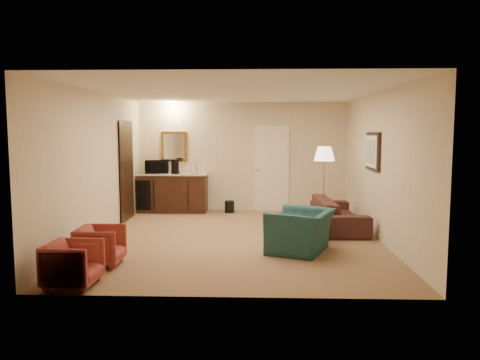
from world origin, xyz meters
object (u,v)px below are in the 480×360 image
at_px(sofa, 338,209).
at_px(waste_bin, 229,207).
at_px(microwave, 156,165).
at_px(rose_chair_near, 100,244).
at_px(coffee_maker, 175,167).
at_px(rose_chair_far, 73,262).
at_px(floor_lamp, 324,185).
at_px(teal_armchair, 301,224).
at_px(coffee_table, 301,228).
at_px(wetbar_cabinet, 173,193).

xyz_separation_m(sofa, waste_bin, (-2.25, 1.75, -0.26)).
bearing_deg(microwave, rose_chair_near, -102.43).
distance_m(microwave, coffee_maker, 0.49).
relative_size(rose_chair_far, floor_lamp, 0.39).
bearing_deg(rose_chair_near, teal_armchair, -74.61).
xyz_separation_m(rose_chair_far, coffee_maker, (0.36, 5.31, 0.78)).
xyz_separation_m(coffee_table, waste_bin, (-1.41, 2.87, -0.10)).
distance_m(rose_chair_far, waste_bin, 5.57).
height_order(sofa, waste_bin, sofa).
xyz_separation_m(teal_armchair, coffee_maker, (-2.62, 3.53, 0.64)).
relative_size(rose_chair_near, waste_bin, 2.24).
distance_m(sofa, microwave, 4.46).
distance_m(teal_armchair, waste_bin, 3.81).
relative_size(wetbar_cabinet, floor_lamp, 1.02).
relative_size(rose_chair_far, coffee_maker, 1.86).
height_order(rose_chair_near, floor_lamp, floor_lamp).
bearing_deg(microwave, rose_chair_far, -103.13).
distance_m(floor_lamp, waste_bin, 2.47).
bearing_deg(teal_armchair, coffee_maker, -120.86).
height_order(rose_chair_far, microwave, microwave).
xyz_separation_m(wetbar_cabinet, sofa, (3.60, -1.82, -0.06)).
bearing_deg(wetbar_cabinet, microwave, 174.67).
distance_m(rose_chair_near, coffee_maker, 4.47).
distance_m(teal_armchair, microwave, 4.83).
relative_size(waste_bin, microwave, 0.51).
distance_m(rose_chair_far, microwave, 5.49).
bearing_deg(rose_chair_near, microwave, 0.96).
height_order(sofa, rose_chair_near, sofa).
relative_size(sofa, microwave, 3.74).
height_order(wetbar_cabinet, teal_armchair, wetbar_cabinet).
bearing_deg(coffee_table, rose_chair_far, -141.10).
distance_m(wetbar_cabinet, coffee_table, 4.03).
xyz_separation_m(wetbar_cabinet, waste_bin, (1.35, -0.07, -0.32)).
height_order(rose_chair_near, waste_bin, rose_chair_near).
height_order(wetbar_cabinet, waste_bin, wetbar_cabinet).
xyz_separation_m(teal_armchair, rose_chair_near, (-2.94, -0.86, -0.14)).
xyz_separation_m(teal_armchair, waste_bin, (-1.34, 3.55, -0.31)).
relative_size(coffee_table, coffee_maker, 2.54).
distance_m(teal_armchair, floor_lamp, 2.43).
height_order(wetbar_cabinet, microwave, microwave).
distance_m(wetbar_cabinet, floor_lamp, 3.64).
distance_m(waste_bin, coffee_maker, 1.59).
xyz_separation_m(floor_lamp, waste_bin, (-2.03, 1.25, -0.67)).
relative_size(microwave, coffee_maker, 1.64).
bearing_deg(waste_bin, floor_lamp, -31.65).
relative_size(teal_armchair, microwave, 1.89).
relative_size(rose_chair_near, floor_lamp, 0.39).
distance_m(sofa, rose_chair_far, 5.28).
bearing_deg(teal_armchair, rose_chair_far, -36.59).
xyz_separation_m(coffee_table, floor_lamp, (0.62, 1.62, 0.56)).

